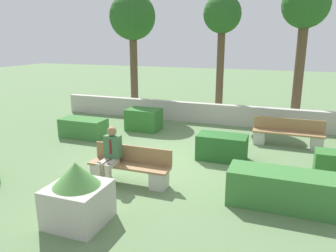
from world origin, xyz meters
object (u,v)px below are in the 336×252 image
(planter_corner_left, at_px, (78,195))
(tree_center_right, at_px, (305,10))
(person_seated_man, at_px, (110,152))
(bench_left_side, at_px, (288,135))
(bench_front, at_px, (130,169))
(tree_leftmost, at_px, (133,19))
(tree_center_left, at_px, (222,19))

(planter_corner_left, bearing_deg, tree_center_right, 68.59)
(planter_corner_left, relative_size, tree_center_right, 0.22)
(person_seated_man, height_order, tree_center_right, tree_center_right)
(bench_left_side, xyz_separation_m, tree_center_right, (0.22, 3.47, 4.04))
(bench_front, distance_m, person_seated_man, 0.61)
(tree_leftmost, bearing_deg, planter_corner_left, -69.92)
(tree_leftmost, distance_m, tree_center_left, 4.09)
(bench_left_side, xyz_separation_m, tree_leftmost, (-7.04, 3.29, 3.86))
(tree_center_left, distance_m, tree_center_right, 3.18)
(planter_corner_left, distance_m, tree_center_left, 10.20)
(bench_left_side, xyz_separation_m, planter_corner_left, (-3.57, -6.19, 0.21))
(bench_left_side, bearing_deg, tree_center_right, 85.25)
(bench_front, relative_size, bench_left_side, 0.91)
(bench_front, height_order, planter_corner_left, planter_corner_left)
(bench_front, bearing_deg, tree_center_left, 86.02)
(planter_corner_left, bearing_deg, person_seated_man, 100.54)
(bench_front, distance_m, planter_corner_left, 1.93)
(bench_left_side, relative_size, tree_center_left, 0.43)
(person_seated_man, height_order, tree_center_left, tree_center_left)
(planter_corner_left, xyz_separation_m, tree_center_right, (3.79, 9.66, 3.84))
(person_seated_man, bearing_deg, planter_corner_left, -79.46)
(planter_corner_left, xyz_separation_m, tree_center_left, (0.62, 9.53, 3.56))
(planter_corner_left, distance_m, tree_leftmost, 10.74)
(bench_left_side, distance_m, tree_center_left, 5.84)
(bench_left_side, relative_size, person_seated_man, 1.62)
(planter_corner_left, height_order, tree_leftmost, tree_leftmost)
(bench_left_side, height_order, tree_leftmost, tree_leftmost)
(bench_left_side, bearing_deg, bench_front, -130.24)
(bench_front, distance_m, tree_center_left, 8.52)
(tree_center_left, bearing_deg, tree_leftmost, -179.35)
(planter_corner_left, relative_size, tree_center_left, 0.23)
(tree_center_left, bearing_deg, bench_front, -93.98)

